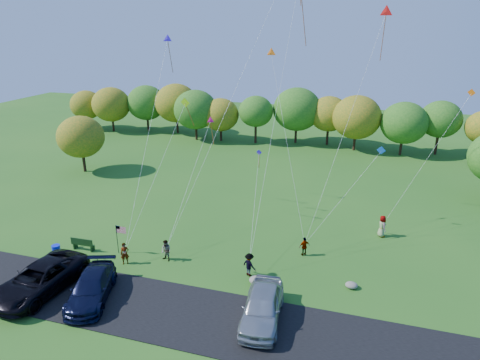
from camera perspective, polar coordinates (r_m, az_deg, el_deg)
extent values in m
plane|color=#245B1A|center=(31.95, -6.24, -12.88)|extent=(140.00, 140.00, 0.00)
cube|color=black|center=(28.99, -9.43, -16.89)|extent=(44.00, 6.00, 0.06)
cylinder|color=#352013|center=(78.17, -19.12, 7.26)|extent=(0.36, 0.36, 2.45)
ellipsoid|color=#325F17|center=(77.54, -19.40, 9.67)|extent=(6.58, 6.58, 5.92)
cylinder|color=#352013|center=(77.67, -15.83, 7.75)|extent=(0.36, 0.36, 3.03)
ellipsoid|color=#215E19|center=(77.08, -16.06, 10.08)|extent=(5.25, 5.25, 4.73)
cylinder|color=#352013|center=(72.91, -13.91, 6.93)|extent=(0.36, 0.36, 2.52)
ellipsoid|color=#325F17|center=(72.23, -14.14, 9.55)|extent=(6.60, 6.60, 5.94)
cylinder|color=#352013|center=(71.93, -9.07, 7.14)|extent=(0.36, 0.36, 2.64)
ellipsoid|color=#325F17|center=(71.23, -9.23, 9.85)|extent=(6.58, 6.58, 5.92)
cylinder|color=#352013|center=(68.78, -6.49, 6.70)|extent=(0.36, 0.36, 2.73)
ellipsoid|color=#325F17|center=(68.10, -6.59, 9.32)|extent=(5.67, 5.67, 5.11)
cylinder|color=#352013|center=(67.18, -1.97, 6.31)|extent=(0.36, 0.36, 2.32)
ellipsoid|color=#325F17|center=(66.48, -2.00, 8.96)|extent=(6.19, 6.19, 5.57)
cylinder|color=#352013|center=(67.67, 2.82, 6.53)|extent=(0.36, 0.36, 2.62)
ellipsoid|color=#325F17|center=(66.98, 2.87, 9.17)|extent=(5.73, 5.73, 5.16)
cylinder|color=#352013|center=(64.77, 6.24, 5.68)|extent=(0.36, 0.36, 2.35)
ellipsoid|color=#215E19|center=(64.05, 6.35, 8.42)|extent=(6.12, 6.12, 5.51)
cylinder|color=#352013|center=(63.41, 11.06, 5.11)|extent=(0.36, 0.36, 2.37)
ellipsoid|color=#215E19|center=(62.68, 11.25, 7.88)|extent=(6.05, 6.05, 5.44)
cylinder|color=#352013|center=(63.63, 15.15, 4.97)|extent=(0.36, 0.36, 2.66)
ellipsoid|color=#325F17|center=(62.84, 15.44, 8.04)|extent=(6.69, 6.69, 6.02)
cylinder|color=#352013|center=(63.85, 19.90, 4.48)|extent=(0.36, 0.36, 2.62)
ellipsoid|color=#325F17|center=(63.14, 20.23, 7.15)|extent=(5.39, 5.39, 4.85)
cylinder|color=#352013|center=(63.75, 24.09, 4.04)|extent=(0.36, 0.36, 2.94)
ellipsoid|color=#215E19|center=(62.91, 24.58, 7.32)|extent=(7.02, 7.02, 6.32)
cylinder|color=#352013|center=(67.64, 27.69, 4.37)|extent=(0.36, 0.36, 3.02)
ellipsoid|color=#325F17|center=(66.84, 28.22, 7.50)|extent=(7.06, 7.06, 6.36)
cylinder|color=#352013|center=(56.09, -20.09, 2.35)|extent=(0.36, 0.36, 2.60)
ellipsoid|color=#325F17|center=(55.27, -20.47, 5.43)|extent=(5.60, 5.60, 5.04)
imported|color=black|center=(32.77, -25.13, -11.86)|extent=(3.79, 7.24, 1.94)
imported|color=black|center=(30.81, -19.20, -13.42)|extent=(4.09, 6.26, 1.69)
imported|color=#A3A7AE|center=(27.38, 2.98, -16.47)|extent=(2.86, 5.97, 1.97)
imported|color=#4C4C59|center=(34.16, -15.11, -9.45)|extent=(0.76, 0.70, 1.75)
imported|color=#4C4C59|center=(33.91, -9.82, -9.27)|extent=(0.99, 0.88, 1.72)
imported|color=#4C4C59|center=(31.63, 1.24, -11.22)|extent=(1.33, 1.11, 1.78)
imported|color=#4C4C59|center=(34.53, 8.59, -8.75)|extent=(0.97, 0.85, 1.57)
imported|color=#4C4C59|center=(38.87, 18.40, -5.86)|extent=(0.96, 1.12, 1.93)
cube|color=black|center=(37.32, -20.12, -8.09)|extent=(1.96, 0.19, 0.07)
cube|color=black|center=(37.04, -20.36, -7.77)|extent=(1.96, 0.12, 0.60)
cube|color=black|center=(37.89, -21.09, -8.16)|extent=(0.10, 0.49, 0.46)
cube|color=black|center=(36.98, -19.05, -8.63)|extent=(0.10, 0.49, 0.46)
cylinder|color=#0E1ED7|center=(37.15, -23.28, -8.65)|extent=(0.63, 0.63, 0.95)
cylinder|color=black|center=(35.65, -16.06, -7.58)|extent=(0.05, 0.05, 2.45)
cube|color=red|center=(35.03, -15.59, -6.43)|extent=(0.88, 0.59, 0.02)
cube|color=navy|center=(35.10, -15.98, -6.09)|extent=(0.35, 0.02, 0.27)
ellipsoid|color=gray|center=(31.00, 2.35, -13.25)|extent=(1.20, 0.94, 0.60)
ellipsoid|color=slate|center=(31.61, 14.64, -13.41)|extent=(0.86, 0.71, 0.45)
cone|color=#2913C2|center=(41.99, -9.65, 18.07)|extent=(1.02, 0.75, 0.82)
cone|color=orange|center=(36.49, 4.20, 16.59)|extent=(0.92, 0.60, 0.78)
cone|color=red|center=(35.99, 18.93, 20.46)|extent=(1.08, 0.43, 1.02)
cube|color=orange|center=(38.40, 28.48, 10.21)|extent=(0.55, 0.37, 0.61)
cube|color=#BEFF15|center=(37.37, -7.33, 10.22)|extent=(0.87, 0.26, 0.86)
cube|color=blue|center=(38.73, 18.31, 3.78)|extent=(0.75, 0.19, 0.74)
cone|color=#D20E63|center=(41.14, -3.95, 7.95)|extent=(0.82, 0.60, 0.71)
cube|color=#2C16C9|center=(40.03, 2.55, 3.72)|extent=(0.55, 0.14, 0.54)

